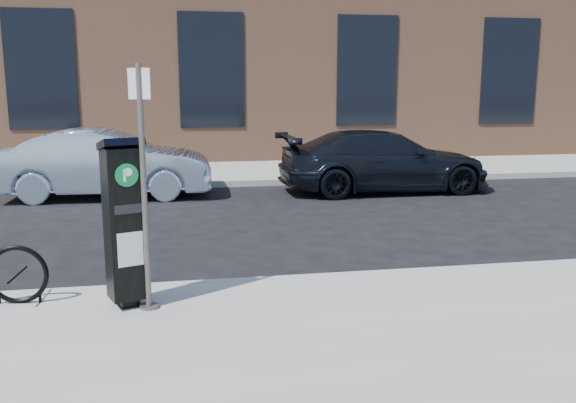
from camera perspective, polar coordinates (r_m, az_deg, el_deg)
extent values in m
plane|color=black|center=(7.86, -1.66, -8.15)|extent=(120.00, 120.00, 0.00)
cube|color=gray|center=(21.52, -7.29, 4.14)|extent=(60.00, 12.00, 0.15)
cube|color=#9E9B93|center=(7.82, -1.64, -7.67)|extent=(60.00, 0.12, 0.16)
cube|color=#9E9B93|center=(15.61, -6.10, 1.64)|extent=(60.00, 0.12, 0.16)
cube|color=#956344|center=(24.42, -7.91, 14.14)|extent=(28.00, 10.00, 8.00)
cube|color=black|center=(19.73, -22.12, 11.36)|extent=(2.00, 0.06, 3.50)
cube|color=black|center=(19.37, -7.17, 12.08)|extent=(2.00, 0.06, 3.50)
cube|color=black|center=(20.28, 7.40, 12.01)|extent=(2.00, 0.06, 3.50)
cube|color=black|center=(22.30, 19.99, 11.35)|extent=(2.00, 0.06, 3.50)
cube|color=black|center=(7.08, -14.67, -9.00)|extent=(0.25, 0.25, 0.10)
cube|color=black|center=(6.83, -15.03, -2.04)|extent=(0.48, 0.45, 1.66)
cube|color=black|center=(6.70, -15.39, 5.22)|extent=(0.53, 0.50, 0.15)
cylinder|color=#08642E|center=(6.57, -14.86, 2.40)|extent=(0.23, 0.10, 0.24)
cube|color=white|center=(6.57, -14.86, 2.40)|extent=(0.09, 0.04, 0.14)
cube|color=silver|center=(6.73, -14.53, -4.36)|extent=(0.26, 0.10, 0.37)
cube|color=black|center=(6.63, -14.71, -0.69)|extent=(0.28, 0.11, 0.10)
cylinder|color=#5C5851|center=(6.96, -12.86, -9.54)|extent=(0.21, 0.21, 0.03)
cylinder|color=#5C5851|center=(6.63, -13.33, 1.07)|extent=(0.06, 0.06, 2.63)
cube|color=silver|center=(6.54, -13.76, 10.66)|extent=(0.23, 0.08, 0.32)
torus|color=black|center=(7.46, -23.97, -6.28)|extent=(0.68, 0.12, 0.68)
cylinder|color=black|center=(7.47, -22.19, -8.26)|extent=(0.03, 0.03, 0.13)
imported|color=#9DB6C8|center=(14.60, -16.64, 3.42)|extent=(4.83, 1.85, 1.57)
imported|color=black|center=(14.99, 8.96, 3.76)|extent=(5.13, 2.12, 1.48)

